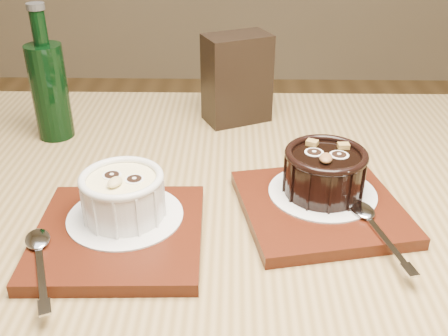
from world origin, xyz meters
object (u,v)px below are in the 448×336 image
object	(u,v)px
table	(248,275)
ramekin_dark	(325,170)
tray_left	(119,235)
green_bottle	(49,88)
ramekin_white	(123,194)
tray_right	(320,207)
condiment_stand	(237,79)

from	to	relation	value
table	ramekin_dark	bearing A→B (deg)	17.93
tray_left	ramekin_dark	world-z (taller)	ramekin_dark
ramekin_dark	green_bottle	distance (m)	0.42
green_bottle	ramekin_white	bearing A→B (deg)	-57.67
tray_right	green_bottle	distance (m)	0.43
table	ramekin_white	xyz separation A→B (m)	(-0.14, -0.03, 0.14)
tray_right	condiment_stand	xyz separation A→B (m)	(-0.10, 0.27, 0.06)
ramekin_dark	condiment_stand	xyz separation A→B (m)	(-0.10, 0.25, 0.02)
condiment_stand	green_bottle	xyz separation A→B (m)	(-0.28, -0.07, 0.01)
tray_left	condiment_stand	bearing A→B (deg)	68.78
condiment_stand	tray_right	bearing A→B (deg)	-69.89
ramekin_white	ramekin_dark	bearing A→B (deg)	30.80
ramekin_dark	condiment_stand	world-z (taller)	condiment_stand
tray_left	table	bearing A→B (deg)	19.48
table	tray_right	size ratio (longest dim) A/B	6.68
ramekin_white	tray_left	bearing A→B (deg)	-80.07
table	tray_right	world-z (taller)	tray_right
tray_left	ramekin_white	size ratio (longest dim) A/B	1.95
ramekin_white	tray_right	xyz separation A→B (m)	(0.22, 0.03, -0.04)
ramekin_dark	green_bottle	world-z (taller)	green_bottle
ramekin_white	condiment_stand	distance (m)	0.33
ramekin_dark	green_bottle	xyz separation A→B (m)	(-0.38, 0.18, 0.03)
tray_right	condiment_stand	bearing A→B (deg)	110.11
ramekin_dark	tray_right	bearing A→B (deg)	-91.23
tray_right	green_bottle	world-z (taller)	green_bottle
ramekin_dark	table	bearing A→B (deg)	-150.26
ramekin_white	ramekin_dark	xyz separation A→B (m)	(0.23, 0.05, 0.00)
table	green_bottle	bearing A→B (deg)	143.97
ramekin_dark	tray_left	bearing A→B (deg)	-149.29
table	green_bottle	size ratio (longest dim) A/B	6.02
green_bottle	tray_right	bearing A→B (deg)	-28.50
ramekin_white	green_bottle	bearing A→B (deg)	139.64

